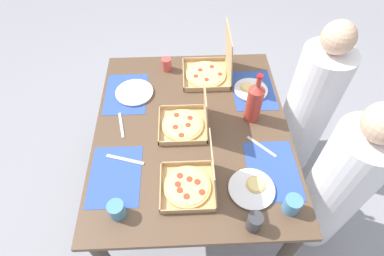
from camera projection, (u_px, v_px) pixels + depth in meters
name	position (u px, v px, depth m)	size (l,w,h in m)	color
ground_plane	(192.00, 190.00, 2.34)	(6.00, 6.00, 0.00)	gray
dining_table	(192.00, 139.00, 1.84)	(1.32, 1.11, 0.75)	#3F3328
placemat_near_left	(126.00, 94.00, 1.93)	(0.36, 0.26, 0.00)	#2D4C9E
placemat_near_right	(115.00, 176.00, 1.56)	(0.36, 0.26, 0.00)	#2D4C9E
placemat_far_left	(253.00, 90.00, 1.95)	(0.36, 0.26, 0.00)	#2D4C9E
placemat_far_right	(273.00, 170.00, 1.58)	(0.36, 0.26, 0.00)	#2D4C9E
pizza_box_edge_far	(211.00, 70.00, 2.00)	(0.30, 0.30, 0.34)	tan
pizza_box_corner_right	(187.00, 121.00, 1.73)	(0.27, 0.27, 0.31)	tan
pizza_box_center	(193.00, 183.00, 1.48)	(0.27, 0.27, 0.30)	tan
plate_middle	(134.00, 93.00, 1.93)	(0.24, 0.24, 0.02)	white
plate_near_right	(252.00, 188.00, 1.50)	(0.23, 0.23, 0.03)	white
plate_near_left	(250.00, 90.00, 1.94)	(0.21, 0.21, 0.03)	white
soda_bottle	(254.00, 102.00, 1.70)	(0.09, 0.09, 0.32)	#B2382D
cup_spare	(292.00, 204.00, 1.41)	(0.08, 0.08, 0.09)	teal
cup_clear_left	(254.00, 222.00, 1.35)	(0.07, 0.07, 0.10)	#333338
cup_clear_right	(167.00, 64.00, 2.05)	(0.06, 0.06, 0.09)	#BF4742
cup_red	(117.00, 210.00, 1.40)	(0.08, 0.08, 0.09)	teal
fork_by_near_left	(261.00, 146.00, 1.67)	(0.19, 0.02, 0.01)	#B7B7BC
knife_by_near_right	(125.00, 160.00, 1.62)	(0.21, 0.02, 0.01)	#B7B7BC
fork_by_far_left	(121.00, 125.00, 1.77)	(0.19, 0.02, 0.01)	#B7B7BC
diner_left_seat	(308.00, 109.00, 2.12)	(0.32, 0.32, 1.22)	white
diner_right_seat	(336.00, 187.00, 1.75)	(0.32, 0.32, 1.20)	white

